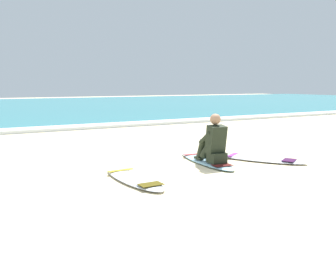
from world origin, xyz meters
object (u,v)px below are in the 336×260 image
(surfboard_main, at_px, (206,161))
(surfboard_spare_far, at_px, (258,159))
(surfboard_spare_near, at_px, (134,178))
(surfer_seated, at_px, (214,144))

(surfboard_main, bearing_deg, surfboard_spare_far, -19.59)
(surfboard_main, distance_m, surfboard_spare_near, 2.00)
(surfboard_main, relative_size, surfboard_spare_near, 1.11)
(surfer_seated, bearing_deg, surfboard_spare_far, -2.98)
(surfboard_main, height_order, surfboard_spare_near, same)
(surfer_seated, relative_size, surfboard_spare_near, 0.51)
(surfer_seated, xyz_separation_m, surfboard_spare_near, (-1.84, -0.29, -0.40))
(surfboard_main, relative_size, surfboard_spare_far, 1.05)
(surfboard_spare_far, bearing_deg, surfboard_main, 160.41)
(surfboard_spare_near, bearing_deg, surfboard_spare_far, 4.53)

